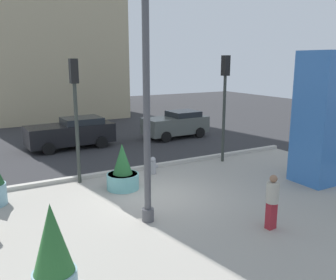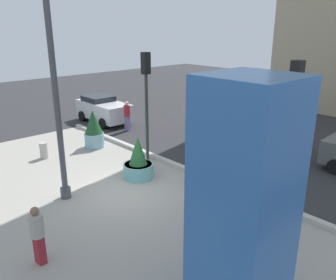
# 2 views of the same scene
# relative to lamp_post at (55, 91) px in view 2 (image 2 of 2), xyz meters

# --- Properties ---
(ground_plane) EXTENTS (60.00, 60.00, 0.00)m
(ground_plane) POSITION_rel_lamp_post_xyz_m (1.12, 5.70, -3.80)
(ground_plane) COLOR #2D2D30
(plaza_pavement) EXTENTS (18.00, 10.00, 0.02)m
(plaza_pavement) POSITION_rel_lamp_post_xyz_m (1.12, -0.30, -3.80)
(plaza_pavement) COLOR #9E998E
(plaza_pavement) RESTS_ON ground_plane
(curb_strip) EXTENTS (18.00, 0.24, 0.16)m
(curb_strip) POSITION_rel_lamp_post_xyz_m (1.12, 4.82, -3.72)
(curb_strip) COLOR #B7B2A8
(curb_strip) RESTS_ON ground_plane
(lamp_post) EXTENTS (0.44, 0.44, 7.78)m
(lamp_post) POSITION_rel_lamp_post_xyz_m (0.00, 0.00, 0.00)
(lamp_post) COLOR #4C4C51
(lamp_post) RESTS_ON ground_plane
(art_pillar_blue) EXTENTS (1.54, 1.54, 5.06)m
(art_pillar_blue) POSITION_rel_lamp_post_xyz_m (7.36, -0.02, -1.27)
(art_pillar_blue) COLOR #3870BC
(art_pillar_blue) RESTS_ON ground_plane
(potted_plant_near_left) EXTENTS (1.19, 1.19, 1.73)m
(potted_plant_near_left) POSITION_rel_lamp_post_xyz_m (0.41, 2.95, -3.15)
(potted_plant_near_left) COLOR #6BB2B2
(potted_plant_near_left) RESTS_ON ground_plane
(potted_plant_mid_plaza) EXTENTS (0.95, 0.95, 1.91)m
(potted_plant_mid_plaza) POSITION_rel_lamp_post_xyz_m (-3.98, 3.62, -2.89)
(potted_plant_mid_plaza) COLOR #7AA8B7
(potted_plant_mid_plaza) RESTS_ON ground_plane
(fire_hydrant) EXTENTS (0.36, 0.26, 0.75)m
(fire_hydrant) POSITION_rel_lamp_post_xyz_m (2.20, 4.02, -3.43)
(fire_hydrant) COLOR #99999E
(fire_hydrant) RESTS_ON ground_plane
(concrete_bollard) EXTENTS (0.36, 0.36, 0.75)m
(concrete_bollard) POSITION_rel_lamp_post_xyz_m (-4.23, 1.11, -3.43)
(concrete_bollard) COLOR #B2ADA3
(concrete_bollard) RESTS_ON ground_plane
(traffic_light_corner) EXTENTS (0.28, 0.42, 4.77)m
(traffic_light_corner) POSITION_rel_lamp_post_xyz_m (-0.82, 4.44, -0.60)
(traffic_light_corner) COLOR #333833
(traffic_light_corner) RESTS_ON ground_plane
(traffic_light_far_side) EXTENTS (0.28, 0.42, 4.92)m
(traffic_light_far_side) POSITION_rel_lamp_post_xyz_m (5.98, 4.15, -0.51)
(traffic_light_far_side) COLOR #333833
(traffic_light_far_side) RESTS_ON ground_plane
(car_curb_west) EXTENTS (4.66, 2.26, 1.63)m
(car_curb_west) POSITION_rel_lamp_post_xyz_m (0.46, 10.42, -2.96)
(car_curb_west) COLOR black
(car_curb_west) RESTS_ON ground_plane
(car_curb_east) EXTENTS (3.93, 1.99, 1.60)m
(car_curb_east) POSITION_rel_lamp_post_xyz_m (-7.74, 6.61, -2.97)
(car_curb_east) COLOR silver
(car_curb_east) RESTS_ON ground_plane
(pedestrian_on_sidewalk) EXTENTS (0.46, 0.46, 1.73)m
(pedestrian_on_sidewalk) POSITION_rel_lamp_post_xyz_m (-5.20, 6.56, -2.84)
(pedestrian_on_sidewalk) COLOR slate
(pedestrian_on_sidewalk) RESTS_ON ground_plane
(pedestrian_crossing) EXTENTS (0.39, 0.39, 1.61)m
(pedestrian_crossing) POSITION_rel_lamp_post_xyz_m (2.84, -2.16, -2.91)
(pedestrian_crossing) COLOR maroon
(pedestrian_crossing) RESTS_ON ground_plane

